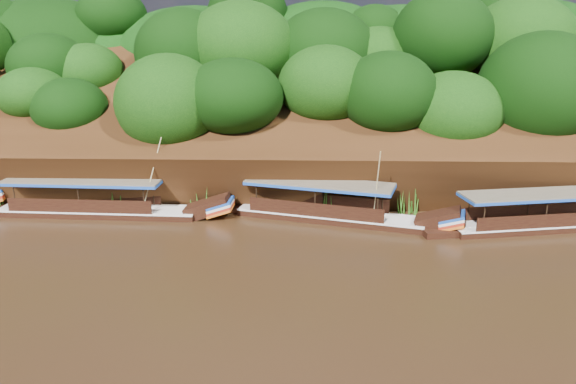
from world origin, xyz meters
The scene contains 6 objects.
ground centered at (0.00, 0.00, 0.00)m, with size 160.00×160.00×0.00m, color black.
riverbank centered at (-0.01, 22.73, 1.89)m, with size 120.00×30.06×19.40m.
boat_0 centered at (14.75, 7.01, 0.50)m, with size 13.68×4.28×5.87m.
boat_1 centered at (2.17, 7.88, 0.53)m, with size 13.52×5.61×5.16m.
boat_2 centered at (-12.20, 8.57, 0.52)m, with size 14.77×2.80×6.14m.
reeds centered at (-3.55, 9.50, 0.87)m, with size 49.63×2.12×1.93m.
Camera 1 is at (-0.05, -24.43, 11.18)m, focal length 35.00 mm.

